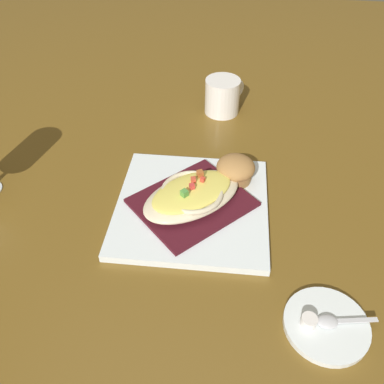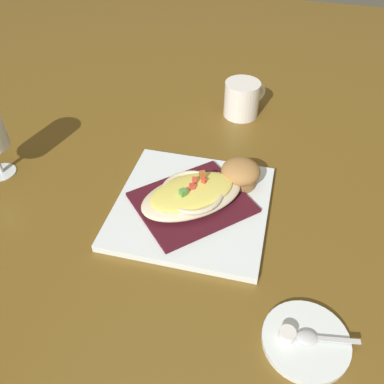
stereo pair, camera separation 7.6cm
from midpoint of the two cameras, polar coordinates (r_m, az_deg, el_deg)
The scene contains 9 objects.
ground_plane at distance 0.80m, azimuth 2.75°, elevation -2.53°, with size 2.60×2.60×0.00m, color brown.
square_plate at distance 0.79m, azimuth 2.77°, elevation -2.14°, with size 0.29×0.29×0.02m, color white.
folded_napkin at distance 0.78m, azimuth 2.79°, elevation -1.56°, with size 0.20×0.17×0.01m, color #43111A.
gratin_dish at distance 0.77m, azimuth 2.85°, elevation -0.41°, with size 0.23×0.22×0.04m.
muffin at distance 0.82m, azimuth 9.44°, elevation 2.45°, with size 0.08×0.08×0.05m.
coffee_mug at distance 1.06m, azimuth 9.10°, elevation 12.39°, with size 0.10×0.10×0.09m.
creamer_saucer at distance 0.66m, azimuth 19.00°, elevation -19.21°, with size 0.13×0.13×0.01m, color white.
spoon at distance 0.65m, azimuth 19.75°, elevation -18.80°, with size 0.09×0.03×0.01m.
creamer_cup_0 at distance 0.64m, azimuth 16.67°, elevation -18.70°, with size 0.02×0.02×0.02m, color white.
Camera 2 is at (-0.15, 0.54, 0.56)m, focal length 38.25 mm.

